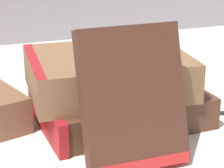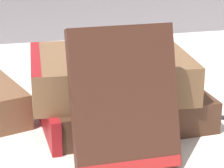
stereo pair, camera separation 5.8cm
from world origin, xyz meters
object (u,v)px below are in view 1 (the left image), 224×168
Objects in this scene: book_flat_top at (104,73)px; book_leaning_front at (133,103)px; pocket_watch at (148,50)px; book_flat_bottom at (115,105)px.

book_leaning_front is at bearing -89.41° from book_flat_top.
book_leaning_front is (-0.01, -0.12, 0.01)m from book_flat_top.
book_leaning_front is 0.14m from pocket_watch.
pocket_watch is (0.05, -0.00, 0.07)m from book_flat_bottom.
book_flat_bottom is 1.42× the size of book_leaning_front.
pocket_watch is at bearing -5.02° from book_flat_bottom.
pocket_watch is (0.07, 0.11, 0.02)m from book_leaning_front.
book_leaning_front is (-0.02, -0.12, 0.05)m from book_flat_bottom.
book_flat_bottom is at bearing 176.64° from pocket_watch.
pocket_watch reaches higher than book_flat_bottom.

